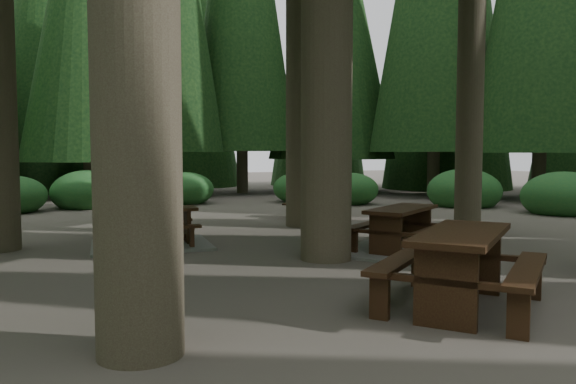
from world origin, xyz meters
name	(u,v)px	position (x,y,z in m)	size (l,w,h in m)	color
ground	(287,266)	(0.00, 0.00, 0.00)	(80.00, 80.00, 0.00)	#564F46
picnic_table_a	(402,237)	(2.37, 0.26, 0.27)	(3.03, 2.91, 0.80)	gray
picnic_table_c	(151,234)	(-1.57, 2.74, 0.24)	(2.36, 2.03, 0.74)	gray
picnic_table_d	(316,201)	(3.46, 5.59, 0.45)	(2.02, 2.00, 0.68)	black
picnic_table_e	(462,257)	(0.77, -3.05, 0.59)	(2.64, 2.56, 0.89)	black
shrub_ring	(306,232)	(0.70, 0.75, 0.40)	(23.86, 24.64, 1.49)	#21612D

